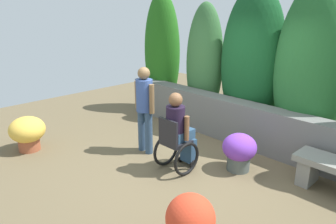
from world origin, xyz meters
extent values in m
plane|color=brown|center=(0.00, 0.00, 0.00)|extent=(11.39, 11.39, 0.00)
cube|color=slate|center=(0.00, 1.47, 0.42)|extent=(6.07, 0.39, 0.84)
ellipsoid|color=#236319|center=(-2.67, 1.88, 1.48)|extent=(1.04, 0.73, 2.95)
ellipsoid|color=#386C38|center=(-1.38, 2.01, 1.35)|extent=(0.94, 0.66, 2.70)
ellipsoid|color=#154E23|center=(-0.20, 2.10, 1.52)|extent=(1.37, 0.96, 3.03)
ellipsoid|color=#24612B|center=(1.03, 2.02, 1.54)|extent=(1.30, 0.91, 3.08)
cube|color=gray|center=(1.65, 0.93, 0.20)|extent=(0.20, 0.41, 0.40)
cube|color=black|center=(-0.05, -0.24, 0.50)|extent=(0.40, 0.40, 0.06)
cube|color=black|center=(-0.05, -0.42, 0.73)|extent=(0.40, 0.04, 0.40)
cube|color=black|center=(-0.05, 0.08, 0.10)|extent=(0.28, 0.12, 0.03)
torus|color=black|center=(-0.29, -0.24, 0.28)|extent=(0.05, 0.56, 0.56)
torus|color=black|center=(0.19, -0.24, 0.28)|extent=(0.05, 0.56, 0.56)
cylinder|color=black|center=(-0.19, 0.01, 0.05)|extent=(0.03, 0.10, 0.10)
cylinder|color=black|center=(0.09, 0.01, 0.05)|extent=(0.03, 0.10, 0.10)
cube|color=navy|center=(-0.05, -0.14, 0.61)|extent=(0.30, 0.40, 0.16)
cube|color=navy|center=(-0.05, 0.06, 0.27)|extent=(0.26, 0.14, 0.43)
cylinder|color=#22172D|center=(-0.05, -0.26, 0.86)|extent=(0.30, 0.30, 0.50)
cylinder|color=brown|center=(-0.24, -0.20, 0.78)|extent=(0.08, 0.08, 0.40)
cylinder|color=brown|center=(0.14, -0.20, 0.78)|extent=(0.08, 0.08, 0.40)
sphere|color=brown|center=(-0.05, -0.26, 1.22)|extent=(0.22, 0.22, 0.22)
cylinder|color=#334C6A|center=(-1.04, -0.15, 0.40)|extent=(0.14, 0.14, 0.80)
cylinder|color=#334C6A|center=(-0.84, -0.15, 0.40)|extent=(0.14, 0.14, 0.80)
cylinder|color=#395394|center=(-0.94, -0.15, 1.09)|extent=(0.30, 0.30, 0.58)
cylinder|color=brown|center=(-1.14, -0.15, 1.06)|extent=(0.09, 0.09, 0.52)
cylinder|color=brown|center=(-0.74, -0.15, 1.06)|extent=(0.09, 0.09, 0.52)
sphere|color=brown|center=(-0.94, -0.15, 1.49)|extent=(0.22, 0.22, 0.22)
cylinder|color=#515B56|center=(0.67, 0.51, 0.14)|extent=(0.37, 0.37, 0.28)
ellipsoid|color=#285B18|center=(0.67, 0.51, 0.34)|extent=(0.41, 0.41, 0.16)
ellipsoid|color=purple|center=(0.67, 0.51, 0.41)|extent=(0.56, 0.56, 0.45)
ellipsoid|color=red|center=(1.37, -1.45, 0.42)|extent=(0.55, 0.55, 0.55)
cylinder|color=#9F5134|center=(-2.51, -1.70, 0.14)|extent=(0.39, 0.39, 0.28)
ellipsoid|color=#1C5A1A|center=(-2.51, -1.70, 0.34)|extent=(0.43, 0.43, 0.17)
ellipsoid|color=#EEBC47|center=(-2.51, -1.70, 0.41)|extent=(0.65, 0.65, 0.48)
camera|label=1|loc=(3.30, -3.64, 2.60)|focal=34.16mm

